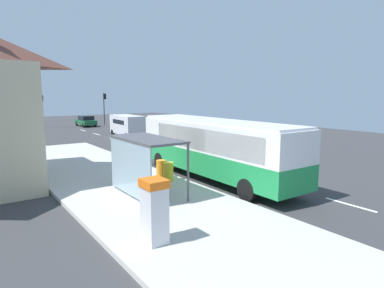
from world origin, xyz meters
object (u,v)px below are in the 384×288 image
at_px(bus, 214,146).
at_px(traffic_light_far_side, 42,106).
at_px(sedan_near, 86,121).
at_px(recycling_bin_orange, 161,169).
at_px(bus_shelter, 141,152).
at_px(recycling_bin_yellow, 168,172).
at_px(white_van, 127,124).
at_px(ticket_machine, 154,211).
at_px(traffic_light_near_side, 105,104).

xyz_separation_m(bus, traffic_light_far_side, (-1.38, 35.23, 1.18)).
bearing_deg(sedan_near, bus, -96.82).
distance_m(recycling_bin_orange, bus_shelter, 3.35).
distance_m(recycling_bin_yellow, bus_shelter, 2.97).
xyz_separation_m(white_van, recycling_bin_orange, (-6.40, -18.09, -0.69)).
bearing_deg(sedan_near, ticket_machine, -105.23).
height_order(recycling_bin_orange, traffic_light_near_side, traffic_light_near_side).
relative_size(white_van, traffic_light_far_side, 1.17).
xyz_separation_m(sedan_near, bus_shelter, (-8.71, -34.31, 1.31)).
bearing_deg(recycling_bin_yellow, recycling_bin_orange, 90.00).
distance_m(white_van, traffic_light_near_side, 15.51).
relative_size(traffic_light_far_side, bus_shelter, 1.13).
bearing_deg(ticket_machine, recycling_bin_yellow, 55.16).
relative_size(white_van, recycling_bin_yellow, 5.54).
relative_size(recycling_bin_orange, bus_shelter, 0.24).
xyz_separation_m(recycling_bin_yellow, traffic_light_near_side, (9.70, 33.84, 2.50)).
bearing_deg(recycling_bin_orange, recycling_bin_yellow, -90.00).
xyz_separation_m(ticket_machine, traffic_light_near_side, (13.75, 39.65, 1.99)).
distance_m(bus, ticket_machine, 8.39).
bearing_deg(sedan_near, recycling_bin_yellow, -101.16).
bearing_deg(traffic_light_near_side, recycling_bin_yellow, -106.00).
relative_size(ticket_machine, traffic_light_far_side, 0.43).
height_order(traffic_light_near_side, bus_shelter, traffic_light_near_side).
height_order(sedan_near, bus_shelter, bus_shelter).
distance_m(white_van, recycling_bin_orange, 19.20).
distance_m(recycling_bin_yellow, traffic_light_near_side, 35.29).
bearing_deg(ticket_machine, bus_shelter, 67.59).
bearing_deg(traffic_light_far_side, sedan_near, -17.41).
xyz_separation_m(recycling_bin_yellow, recycling_bin_orange, (0.00, 0.70, 0.00)).
distance_m(white_van, bus_shelter, 21.93).
relative_size(sedan_near, ticket_machine, 2.28).
xyz_separation_m(bus, traffic_light_near_side, (7.21, 34.43, 1.31)).
distance_m(sedan_near, traffic_light_far_side, 6.08).
height_order(ticket_machine, traffic_light_far_side, traffic_light_far_side).
xyz_separation_m(sedan_near, traffic_light_near_side, (3.20, 0.89, 2.37)).
bearing_deg(recycling_bin_yellow, traffic_light_far_side, 88.17).
bearing_deg(traffic_light_near_side, recycling_bin_orange, -106.32).
relative_size(sedan_near, bus_shelter, 1.10).
height_order(bus, ticket_machine, bus).
distance_m(bus, bus_shelter, 4.77).
bearing_deg(traffic_light_far_side, bus_shelter, -95.27).
xyz_separation_m(bus, sedan_near, (4.01, 33.54, -1.05)).
distance_m(sedan_near, ticket_machine, 40.17).
bearing_deg(bus, sedan_near, 83.18).
distance_m(sedan_near, bus_shelter, 35.42).
xyz_separation_m(recycling_bin_orange, bus_shelter, (-2.21, -2.06, 1.44)).
relative_size(traffic_light_near_side, traffic_light_far_side, 1.05).
bearing_deg(white_van, traffic_light_near_side, 77.62).
distance_m(recycling_bin_orange, traffic_light_near_side, 34.62).
relative_size(bus, sedan_near, 2.50).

